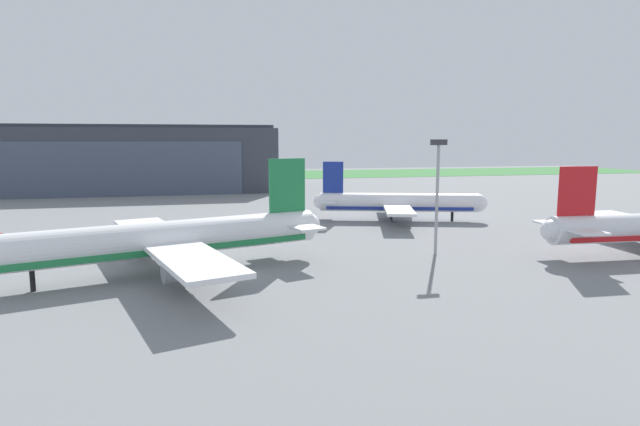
# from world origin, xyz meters

# --- Properties ---
(ground_plane) EXTENTS (440.00, 440.00, 0.00)m
(ground_plane) POSITION_xyz_m (0.00, 0.00, 0.00)
(ground_plane) COLOR slate
(grass_field_strip) EXTENTS (440.00, 56.00, 0.08)m
(grass_field_strip) POSITION_xyz_m (0.00, 177.21, 0.04)
(grass_field_strip) COLOR #39773A
(grass_field_strip) RESTS_ON ground_plane
(maintenance_hangar) EXTENTS (93.76, 28.35, 21.11)m
(maintenance_hangar) POSITION_xyz_m (-27.94, 109.56, 10.09)
(maintenance_hangar) COLOR #383D47
(maintenance_hangar) RESTS_ON ground_plane
(airliner_near_right) EXTENTS (43.04, 39.89, 13.99)m
(airliner_near_right) POSITION_xyz_m (-8.99, 2.61, 4.32)
(airliner_near_right) COLOR white
(airliner_near_right) RESTS_ON ground_plane
(airliner_far_right) EXTENTS (34.03, 30.73, 12.04)m
(airliner_far_right) POSITION_xyz_m (35.26, 36.50, 3.59)
(airliner_far_right) COLOR white
(airliner_far_right) RESTS_ON ground_plane
(apron_light_mast) EXTENTS (2.40, 0.50, 16.56)m
(apron_light_mast) POSITION_xyz_m (29.04, 5.95, 9.86)
(apron_light_mast) COLOR #99999E
(apron_light_mast) RESTS_ON ground_plane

